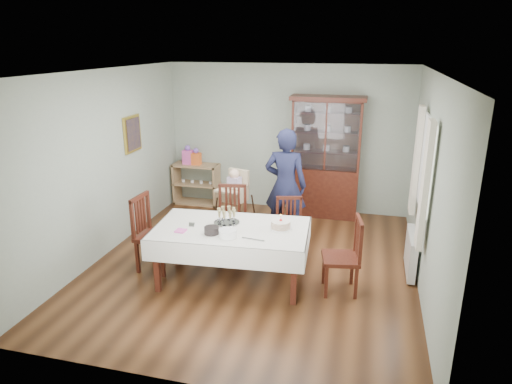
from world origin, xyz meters
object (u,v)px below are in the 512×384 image
(chair_end_left, at_px, (155,248))
(birthday_cake, at_px, (281,225))
(gift_bag_pink, at_px, (188,156))
(chair_far_right, at_px, (289,240))
(chair_far_left, at_px, (232,232))
(gift_bag_orange, at_px, (196,157))
(champagne_tray, at_px, (227,219))
(dining_table, at_px, (232,254))
(high_chair, at_px, (235,209))
(chair_end_right, at_px, (341,270))
(sideboard, at_px, (197,184))
(woman, at_px, (285,186))
(china_cabinet, at_px, (326,156))

(chair_end_left, bearing_deg, birthday_cake, -84.52)
(gift_bag_pink, bearing_deg, birthday_cake, -48.27)
(chair_far_right, xyz_separation_m, chair_end_left, (-1.75, -0.81, 0.05))
(chair_far_left, distance_m, birthday_cake, 1.31)
(gift_bag_orange, bearing_deg, champagne_tray, -61.09)
(chair_far_left, distance_m, gift_bag_orange, 2.35)
(gift_bag_pink, bearing_deg, dining_table, -58.01)
(chair_far_left, relative_size, champagne_tray, 2.87)
(champagne_tray, xyz_separation_m, gift_bag_pink, (-1.63, 2.64, 0.14))
(dining_table, relative_size, high_chair, 1.86)
(dining_table, xyz_separation_m, chair_end_right, (1.44, 0.07, -0.09))
(dining_table, xyz_separation_m, chair_end_left, (-1.14, 0.06, -0.07))
(chair_end_left, bearing_deg, chair_end_right, -86.30)
(sideboard, distance_m, gift_bag_pink, 0.58)
(sideboard, relative_size, gift_bag_pink, 2.42)
(chair_end_left, xyz_separation_m, high_chair, (0.72, 1.46, 0.12))
(woman, bearing_deg, champagne_tray, 69.25)
(china_cabinet, xyz_separation_m, chair_far_right, (-0.30, -1.89, -0.86))
(dining_table, height_order, chair_end_right, chair_end_right)
(dining_table, distance_m, china_cabinet, 3.01)
(sideboard, distance_m, chair_end_right, 4.06)
(gift_bag_pink, bearing_deg, champagne_tray, -58.34)
(china_cabinet, relative_size, woman, 1.20)
(chair_far_right, relative_size, woman, 0.49)
(dining_table, bearing_deg, chair_far_right, 54.86)
(china_cabinet, xyz_separation_m, woman, (-0.49, -1.26, -0.21))
(chair_end_right, bearing_deg, gift_bag_orange, -142.68)
(chair_end_right, height_order, birthday_cake, chair_end_right)
(chair_end_left, height_order, woman, woman)
(chair_far_right, distance_m, high_chair, 1.23)
(chair_end_left, bearing_deg, china_cabinet, -33.74)
(chair_end_left, xyz_separation_m, champagne_tray, (1.04, 0.07, 0.51))
(dining_table, relative_size, woman, 1.14)
(chair_far_right, distance_m, birthday_cake, 0.93)
(chair_end_right, xyz_separation_m, birthday_cake, (-0.81, 0.05, 0.52))
(woman, bearing_deg, high_chair, -0.83)
(dining_table, xyz_separation_m, birthday_cake, (0.63, 0.12, 0.43))
(woman, xyz_separation_m, champagne_tray, (-0.53, -1.38, -0.08))
(sideboard, relative_size, chair_far_right, 1.01)
(chair_end_right, relative_size, woman, 0.55)
(champagne_tray, bearing_deg, chair_far_right, 46.19)
(china_cabinet, xyz_separation_m, birthday_cake, (-0.29, -2.64, -0.31))
(dining_table, xyz_separation_m, gift_bag_pink, (-1.73, 2.77, 0.58))
(chair_end_left, height_order, high_chair, high_chair)
(chair_end_left, height_order, gift_bag_orange, gift_bag_orange)
(sideboard, relative_size, high_chair, 0.80)
(high_chair, xyz_separation_m, gift_bag_orange, (-1.14, 1.25, 0.51))
(dining_table, height_order, sideboard, sideboard)
(dining_table, bearing_deg, high_chair, 105.25)
(china_cabinet, relative_size, sideboard, 2.42)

